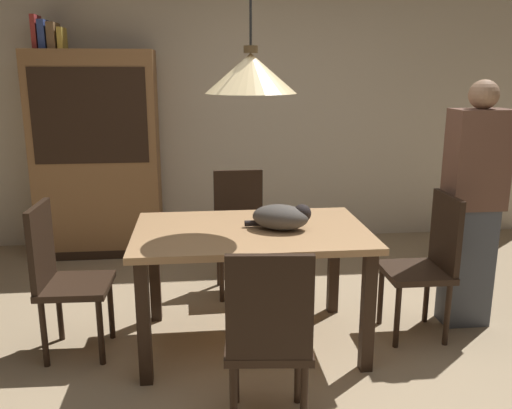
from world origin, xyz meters
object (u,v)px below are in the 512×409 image
at_px(chair_near_front, 269,334).
at_px(book_red_tall, 37,32).
at_px(dining_table, 251,245).
at_px(hutch_bookcase, 97,159).
at_px(book_blue_wide, 44,35).
at_px(cat_sleeping, 282,217).
at_px(pendant_lamp, 251,73).
at_px(chair_right_side, 428,259).
at_px(chair_left_side, 61,273).
at_px(book_brown_thick, 54,36).
at_px(chair_far_back, 240,226).
at_px(person_standing, 473,206).
at_px(book_yellow_short, 62,38).

relative_size(chair_near_front, book_red_tall, 3.32).
xyz_separation_m(dining_table, hutch_bookcase, (-1.22, 1.89, 0.24)).
distance_m(dining_table, book_blue_wide, 2.80).
height_order(cat_sleeping, book_blue_wide, book_blue_wide).
distance_m(pendant_lamp, hutch_bookcase, 2.38).
relative_size(chair_right_side, hutch_bookcase, 0.50).
height_order(chair_right_side, chair_near_front, same).
distance_m(chair_left_side, book_brown_thick, 2.41).
relative_size(chair_far_back, person_standing, 0.57).
xyz_separation_m(book_blue_wide, book_brown_thick, (0.07, 0.00, -0.01)).
relative_size(book_brown_thick, person_standing, 0.15).
distance_m(chair_left_side, chair_right_side, 2.26).
relative_size(chair_near_front, person_standing, 0.57).
relative_size(book_blue_wide, book_yellow_short, 1.20).
distance_m(cat_sleeping, person_standing, 1.29).
relative_size(chair_far_back, book_blue_wide, 3.88).
xyz_separation_m(book_red_tall, book_yellow_short, (0.21, 0.00, -0.05)).
bearing_deg(chair_near_front, book_yellow_short, 117.41).
distance_m(chair_near_front, book_red_tall, 3.54).
height_order(dining_table, chair_right_side, chair_right_side).
relative_size(hutch_bookcase, book_red_tall, 6.61).
relative_size(chair_left_side, book_yellow_short, 4.65).
height_order(chair_right_side, chair_far_back, same).
bearing_deg(chair_right_side, book_brown_thick, 144.41).
xyz_separation_m(chair_far_back, book_blue_wide, (-1.58, 1.01, 1.46)).
bearing_deg(chair_right_side, chair_near_front, -142.34).
xyz_separation_m(dining_table, pendant_lamp, (-0.00, 0.00, 1.01)).
distance_m(chair_far_back, pendant_lamp, 1.45).
bearing_deg(chair_right_side, chair_far_back, 142.12).
xyz_separation_m(chair_near_front, book_blue_wide, (-1.58, 2.77, 1.46)).
bearing_deg(book_blue_wide, book_red_tall, 180.00).
relative_size(book_red_tall, book_yellow_short, 1.40).
bearing_deg(book_yellow_short, chair_right_side, -36.32).
bearing_deg(book_brown_thick, pendant_lamp, -51.33).
distance_m(dining_table, book_brown_thick, 2.75).
height_order(book_brown_thick, book_yellow_short, book_brown_thick).
bearing_deg(hutch_bookcase, pendant_lamp, -57.13).
height_order(cat_sleeping, person_standing, person_standing).
relative_size(chair_right_side, chair_near_front, 1.00).
bearing_deg(chair_left_side, book_brown_thick, 101.49).
height_order(chair_near_front, hutch_bookcase, hutch_bookcase).
relative_size(dining_table, chair_far_back, 1.51).
bearing_deg(chair_far_back, book_yellow_short, 144.96).
height_order(chair_left_side, person_standing, person_standing).
bearing_deg(book_red_tall, dining_table, -48.87).
distance_m(cat_sleeping, book_blue_wide, 2.85).
distance_m(hutch_bookcase, book_blue_wide, 1.14).
distance_m(chair_near_front, cat_sleeping, 0.93).
distance_m(chair_far_back, book_blue_wide, 2.38).
bearing_deg(hutch_bookcase, book_brown_thick, 179.71).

